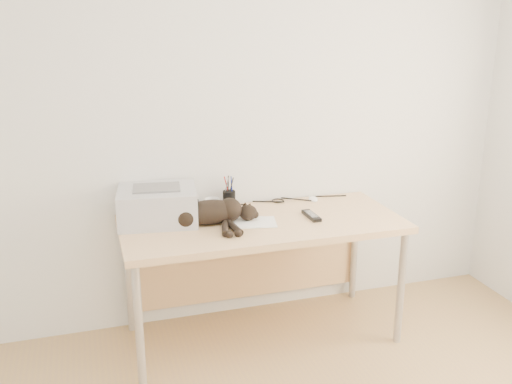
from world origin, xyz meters
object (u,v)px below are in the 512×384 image
object	(u,v)px
mug	(212,206)
pen_cup	(229,199)
desk	(258,237)
mouse	(313,197)
cat	(206,214)
printer	(157,205)

from	to	relation	value
mug	pen_cup	bearing A→B (deg)	26.65
desk	mouse	size ratio (longest dim) A/B	16.13
desk	pen_cup	distance (m)	0.30
mug	mouse	distance (m)	0.67
desk	pen_cup	size ratio (longest dim) A/B	8.22
cat	pen_cup	bearing A→B (deg)	54.04
pen_cup	mouse	world-z (taller)	pen_cup
pen_cup	mouse	bearing A→B (deg)	-1.14
desk	mug	world-z (taller)	mug
cat	mouse	size ratio (longest dim) A/B	6.62
mug	mouse	size ratio (longest dim) A/B	0.92
cat	mug	distance (m)	0.22
cat	mug	size ratio (longest dim) A/B	7.21
desk	cat	distance (m)	0.38
mug	printer	bearing A→B (deg)	-169.73
printer	mug	world-z (taller)	printer
mouse	cat	bearing A→B (deg)	-150.31
mug	pen_cup	xyz separation A→B (m)	(0.12, 0.06, 0.01)
pen_cup	mouse	xyz separation A→B (m)	(0.55, -0.01, -0.04)
cat	pen_cup	world-z (taller)	pen_cup
mug	mouse	xyz separation A→B (m)	(0.67, 0.05, -0.03)
printer	mouse	world-z (taller)	printer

